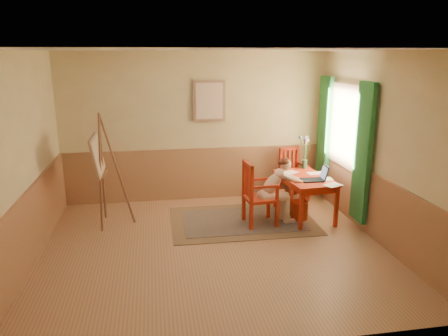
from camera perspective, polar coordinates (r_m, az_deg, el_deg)
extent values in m
cube|color=tan|center=(6.37, -1.43, -10.64)|extent=(5.00, 4.50, 0.02)
cube|color=white|center=(5.74, -1.62, 15.64)|extent=(5.00, 4.50, 0.02)
cube|color=tan|center=(8.10, -3.76, 5.44)|extent=(5.00, 0.02, 2.80)
cube|color=tan|center=(3.77, 3.32, -6.05)|extent=(5.00, 0.02, 2.80)
cube|color=tan|center=(6.09, -25.61, 0.73)|extent=(0.02, 4.50, 2.80)
cube|color=tan|center=(6.71, 20.24, 2.51)|extent=(0.02, 4.50, 2.80)
cube|color=#AA7651|center=(8.27, -3.63, -0.76)|extent=(5.00, 0.04, 1.00)
cube|color=#AA7651|center=(6.34, -24.42, -7.16)|extent=(0.04, 4.50, 1.00)
cube|color=#AA7651|center=(6.93, 19.35, -4.77)|extent=(0.04, 4.50, 1.00)
cube|color=white|center=(7.62, 16.06, 5.42)|extent=(0.02, 1.00, 1.30)
cube|color=#A0785A|center=(7.61, 15.92, 5.42)|extent=(0.03, 1.12, 1.42)
cube|color=#32883E|center=(6.96, 18.07, 1.86)|extent=(0.08, 0.45, 2.20)
cube|color=#32883E|center=(8.35, 13.21, 4.32)|extent=(0.08, 0.45, 2.20)
cube|color=#A0785A|center=(8.01, -1.99, 8.97)|extent=(0.60, 0.04, 0.76)
cube|color=beige|center=(7.98, -1.96, 8.95)|extent=(0.50, 0.02, 0.66)
cube|color=#8C7251|center=(7.29, 2.50, -7.06)|extent=(2.42, 1.63, 0.01)
cube|color=black|center=(7.29, 2.50, -7.00)|extent=(2.01, 1.22, 0.01)
cube|color=#B22E17|center=(7.38, 10.77, -1.33)|extent=(0.83, 1.27, 0.04)
cube|color=#B22E17|center=(7.40, 10.75, -1.85)|extent=(0.73, 1.16, 0.10)
cube|color=#B22E17|center=(6.90, 10.26, -5.66)|extent=(0.06, 0.06, 0.68)
cube|color=#B22E17|center=(7.18, 14.80, -5.09)|extent=(0.06, 0.06, 0.68)
cube|color=#B22E17|center=(7.85, 6.84, -2.93)|extent=(0.06, 0.06, 0.68)
cube|color=#B22E17|center=(8.09, 10.96, -2.54)|extent=(0.06, 0.06, 0.68)
cube|color=#B22E17|center=(7.02, 4.88, -4.05)|extent=(0.53, 0.51, 0.05)
cube|color=#B22E17|center=(6.85, 3.66, -6.67)|extent=(0.06, 0.06, 0.43)
cube|color=#B22E17|center=(6.99, 7.11, -6.31)|extent=(0.06, 0.06, 0.43)
cube|color=#B22E17|center=(7.22, 2.64, -5.48)|extent=(0.06, 0.06, 0.43)
cube|color=#B22E17|center=(7.36, 5.93, -5.16)|extent=(0.06, 0.06, 0.43)
cube|color=#B22E17|center=(6.66, 3.74, -2.20)|extent=(0.06, 0.06, 0.59)
cube|color=#B22E17|center=(7.05, 2.70, -1.22)|extent=(0.06, 0.06, 0.59)
cube|color=#B22E17|center=(6.78, 3.24, 0.43)|extent=(0.09, 0.47, 0.06)
cube|color=#B22E17|center=(6.76, 3.47, -2.08)|extent=(0.04, 0.05, 0.48)
cube|color=#B22E17|center=(6.86, 3.20, -1.82)|extent=(0.04, 0.05, 0.48)
cube|color=#B22E17|center=(6.96, 2.94, -1.57)|extent=(0.04, 0.05, 0.48)
cube|color=#B22E17|center=(6.75, 5.51, -2.53)|extent=(0.44, 0.08, 0.04)
cube|color=#B22E17|center=(6.86, 7.13, -3.33)|extent=(0.05, 0.05, 0.24)
cube|color=#B22E17|center=(7.13, 4.38, -1.55)|extent=(0.44, 0.08, 0.04)
cube|color=#B22E17|center=(7.23, 5.94, -2.32)|extent=(0.05, 0.05, 0.24)
cube|color=#B22E17|center=(8.33, 9.39, -1.33)|extent=(0.55, 0.56, 0.04)
cube|color=#B22E17|center=(8.45, 7.45, -2.61)|extent=(0.06, 0.06, 0.40)
cube|color=#B22E17|center=(8.13, 9.02, -3.39)|extent=(0.06, 0.06, 0.40)
cube|color=#B22E17|center=(8.66, 9.61, -2.25)|extent=(0.06, 0.06, 0.40)
cube|color=#B22E17|center=(8.35, 11.22, -3.00)|extent=(0.06, 0.06, 0.40)
cube|color=#B22E17|center=(8.31, 7.57, 0.82)|extent=(0.06, 0.06, 0.55)
cube|color=#B22E17|center=(8.52, 9.76, 1.09)|extent=(0.06, 0.06, 0.55)
cube|color=#B22E17|center=(8.36, 8.75, 2.58)|extent=(0.44, 0.17, 0.06)
cube|color=#B22E17|center=(8.36, 8.11, 0.79)|extent=(0.05, 0.04, 0.45)
cube|color=#B22E17|center=(8.42, 8.68, 0.86)|extent=(0.05, 0.04, 0.45)
cube|color=#B22E17|center=(8.47, 9.23, 0.93)|extent=(0.05, 0.04, 0.45)
cube|color=#B22E17|center=(8.16, 8.34, 0.12)|extent=(0.15, 0.40, 0.03)
cube|color=#B22E17|center=(8.03, 9.08, -0.96)|extent=(0.05, 0.05, 0.22)
cube|color=#B22E17|center=(8.38, 10.55, 0.42)|extent=(0.15, 0.40, 0.03)
cube|color=#B22E17|center=(8.25, 11.30, -0.63)|extent=(0.05, 0.05, 0.22)
ellipsoid|color=beige|center=(7.03, 5.40, -3.74)|extent=(0.28, 0.33, 0.20)
cylinder|color=beige|center=(7.03, 7.04, -3.89)|extent=(0.40, 0.17, 0.14)
cylinder|color=beige|center=(7.17, 6.59, -3.49)|extent=(0.40, 0.17, 0.14)
cylinder|color=beige|center=(7.17, 8.37, -5.51)|extent=(0.11, 0.11, 0.45)
cylinder|color=beige|center=(7.31, 7.90, -5.09)|extent=(0.11, 0.11, 0.45)
cube|color=beige|center=(7.27, 8.72, -7.07)|extent=(0.19, 0.09, 0.06)
cube|color=beige|center=(7.41, 8.24, -6.63)|extent=(0.19, 0.09, 0.06)
ellipsoid|color=beige|center=(7.01, 6.45, -2.14)|extent=(0.45, 0.29, 0.47)
ellipsoid|color=beige|center=(7.01, 7.50, -0.74)|extent=(0.20, 0.28, 0.16)
sphere|color=beige|center=(7.01, 8.24, 0.44)|extent=(0.19, 0.19, 0.18)
ellipsoid|color=#502113|center=(6.99, 8.12, 0.84)|extent=(0.18, 0.19, 0.13)
sphere|color=#502113|center=(6.97, 7.58, 0.73)|extent=(0.10, 0.10, 0.09)
cylinder|color=beige|center=(6.94, 8.52, -1.35)|extent=(0.20, 0.08, 0.13)
cylinder|color=beige|center=(7.05, 9.92, -1.76)|extent=(0.27, 0.14, 0.15)
sphere|color=beige|center=(6.97, 9.17, -1.55)|extent=(0.08, 0.08, 0.08)
sphere|color=beige|center=(7.14, 10.66, -1.97)|extent=(0.07, 0.07, 0.06)
cylinder|color=beige|center=(7.17, 7.73, -0.78)|extent=(0.20, 0.11, 0.13)
cylinder|color=beige|center=(7.25, 9.21, -1.27)|extent=(0.27, 0.10, 0.15)
sphere|color=beige|center=(7.22, 8.31, -0.94)|extent=(0.08, 0.08, 0.08)
sphere|color=beige|center=(7.28, 10.11, -1.59)|extent=(0.07, 0.07, 0.06)
cube|color=#1E2338|center=(7.19, 11.72, -1.58)|extent=(0.35, 0.26, 0.02)
cube|color=#2D3342|center=(7.19, 11.72, -1.55)|extent=(0.31, 0.20, 0.00)
cube|color=#1E2338|center=(7.23, 13.30, -0.56)|extent=(0.08, 0.25, 0.23)
cube|color=#99BFF2|center=(7.22, 13.20, -0.61)|extent=(0.06, 0.21, 0.19)
cube|color=white|center=(7.02, 14.39, -2.22)|extent=(0.33, 0.29, 0.00)
cube|color=white|center=(7.63, 12.15, -0.68)|extent=(0.29, 0.21, 0.00)
cube|color=white|center=(7.60, 8.80, -0.58)|extent=(0.34, 0.31, 0.00)
cube|color=white|center=(7.32, 13.22, -1.42)|extent=(0.30, 0.22, 0.00)
cylinder|color=#3F724C|center=(7.90, 10.72, 0.52)|extent=(0.11, 0.11, 0.16)
cylinder|color=#3F7233|center=(7.88, 10.45, 2.51)|extent=(0.08, 0.12, 0.43)
sphere|color=#728CD8|center=(7.88, 10.16, 4.10)|extent=(0.07, 0.07, 0.06)
cylinder|color=#3F7233|center=(7.79, 10.79, 2.44)|extent=(0.05, 0.10, 0.45)
sphere|color=pink|center=(7.70, 10.84, 3.98)|extent=(0.05, 0.05, 0.04)
cylinder|color=#3F7233|center=(7.87, 10.81, 2.12)|extent=(0.03, 0.05, 0.33)
sphere|color=pink|center=(7.85, 10.88, 3.32)|extent=(0.06, 0.06, 0.05)
cylinder|color=#3F7233|center=(7.78, 10.81, 2.29)|extent=(0.06, 0.13, 0.42)
sphere|color=#728CD8|center=(7.67, 10.87, 3.69)|extent=(0.06, 0.06, 0.06)
cylinder|color=#3F7233|center=(7.90, 10.95, 2.30)|extent=(0.08, 0.10, 0.37)
sphere|color=pink|center=(7.91, 11.15, 3.67)|extent=(0.06, 0.06, 0.05)
cylinder|color=#3F7233|center=(7.87, 10.89, 2.30)|extent=(0.05, 0.06, 0.38)
sphere|color=pink|center=(7.86, 11.03, 3.67)|extent=(0.05, 0.05, 0.05)
cylinder|color=#3F7233|center=(7.90, 10.90, 2.51)|extent=(0.07, 0.11, 0.42)
sphere|color=#728CD8|center=(7.91, 11.06, 4.09)|extent=(0.06, 0.06, 0.05)
cylinder|color=#A12B12|center=(7.42, 10.01, -5.61)|extent=(0.38, 0.38, 0.32)
cylinder|color=brown|center=(7.00, -16.21, -0.62)|extent=(0.09, 0.34, 1.86)
cylinder|color=brown|center=(7.29, -15.95, 0.01)|extent=(0.09, 0.34, 1.86)
cylinder|color=brown|center=(7.12, -14.07, -0.21)|extent=(0.49, 0.04, 1.87)
cylinder|color=brown|center=(7.17, -16.23, -0.89)|extent=(0.03, 0.52, 0.03)
cube|color=brown|center=(7.16, -15.75, -0.87)|extent=(0.06, 0.56, 0.03)
cube|color=#A0785A|center=(7.09, -16.61, 1.64)|extent=(0.14, 0.82, 0.62)
cube|color=beige|center=(7.09, -16.45, 1.65)|extent=(0.10, 0.74, 0.54)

